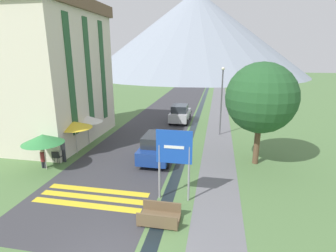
{
  "coord_description": "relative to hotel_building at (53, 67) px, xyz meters",
  "views": [
    {
      "loc": [
        3.37,
        -6.8,
        6.89
      ],
      "look_at": [
        0.14,
        10.0,
        2.14
      ],
      "focal_mm": 28.0,
      "sensor_mm": 36.0,
      "label": 1
    }
  ],
  "objects": [
    {
      "name": "cafe_umbrella_middle_yellow",
      "position": [
        3.09,
        -2.83,
        -3.72
      ],
      "size": [
        2.43,
        2.43,
        2.35
      ],
      "color": "#B7B2A8",
      "rests_on": "ground_plane"
    },
    {
      "name": "streetlamp",
      "position": [
        13.08,
        3.69,
        -2.43
      ],
      "size": [
        0.28,
        0.28,
        5.82
      ],
      "color": "#515156",
      "rests_on": "ground_plane"
    },
    {
      "name": "footpath",
      "position": [
        13.0,
        18.0,
        -5.83
      ],
      "size": [
        2.2,
        60.0,
        0.01
      ],
      "color": "slate",
      "rests_on": "ground_plane"
    },
    {
      "name": "cafe_chair_far_left",
      "position": [
        2.66,
        -2.18,
        -5.32
      ],
      "size": [
        0.4,
        0.4,
        0.85
      ],
      "rotation": [
        0.0,
        0.0,
        0.07
      ],
      "color": "#232328",
      "rests_on": "ground_plane"
    },
    {
      "name": "person_seated_far",
      "position": [
        2.35,
        -5.49,
        -5.14
      ],
      "size": [
        0.32,
        0.32,
        1.26
      ],
      "color": "#282833",
      "rests_on": "ground_plane"
    },
    {
      "name": "cafe_umbrella_front_green",
      "position": [
        2.62,
        -5.65,
        -3.86
      ],
      "size": [
        2.44,
        2.44,
        2.25
      ],
      "color": "#B7B2A8",
      "rests_on": "ground_plane"
    },
    {
      "name": "ground_plane",
      "position": [
        9.4,
        8.0,
        -5.84
      ],
      "size": [
        160.0,
        160.0,
        0.0
      ],
      "primitive_type": "plane",
      "color": "#517542"
    },
    {
      "name": "person_standing_terrace",
      "position": [
        3.01,
        -4.37,
        -4.88
      ],
      "size": [
        0.32,
        0.32,
        1.65
      ],
      "color": "#282833",
      "rests_on": "ground_plane"
    },
    {
      "name": "road",
      "position": [
        6.9,
        18.0,
        -5.83
      ],
      "size": [
        6.4,
        60.0,
        0.01
      ],
      "color": "#38383D",
      "rests_on": "ground_plane"
    },
    {
      "name": "drainage_channel",
      "position": [
        10.6,
        18.0,
        -5.84
      ],
      "size": [
        0.6,
        60.0,
        0.0
      ],
      "color": "black",
      "rests_on": "ground_plane"
    },
    {
      "name": "crosswalk_marking",
      "position": [
        6.9,
        -8.16,
        -5.83
      ],
      "size": [
        5.44,
        1.84,
        0.01
      ],
      "color": "yellow",
      "rests_on": "ground_plane"
    },
    {
      "name": "cafe_chair_near_right",
      "position": [
        2.79,
        -4.74,
        -5.32
      ],
      "size": [
        0.4,
        0.4,
        0.85
      ],
      "rotation": [
        0.0,
        0.0,
        -0.38
      ],
      "color": "#232328",
      "rests_on": "ground_plane"
    },
    {
      "name": "parked_car_far",
      "position": [
        9.01,
        7.3,
        -4.93
      ],
      "size": [
        1.9,
        3.83,
        1.82
      ],
      "color": "#B2B2B7",
      "rests_on": "ground_plane"
    },
    {
      "name": "tree_by_path",
      "position": [
        15.36,
        -2.24,
        -1.56
      ],
      "size": [
        4.33,
        4.33,
        6.45
      ],
      "color": "brown",
      "rests_on": "ground_plane"
    },
    {
      "name": "road_sign",
      "position": [
        10.89,
        -7.53,
        -3.5
      ],
      "size": [
        1.7,
        0.11,
        3.52
      ],
      "color": "gray",
      "rests_on": "ground_plane"
    },
    {
      "name": "mountain_distant",
      "position": [
        4.52,
        71.2,
        7.17
      ],
      "size": [
        70.65,
        70.65,
        26.01
      ],
      "color": "gray",
      "rests_on": "ground_plane"
    },
    {
      "name": "footbridge",
      "position": [
        10.6,
        -9.42,
        -5.61
      ],
      "size": [
        1.7,
        1.1,
        0.65
      ],
      "color": "brown",
      "rests_on": "ground_plane"
    },
    {
      "name": "cafe_chair_near_left",
      "position": [
        2.69,
        -4.75,
        -5.32
      ],
      "size": [
        0.4,
        0.4,
        0.85
      ],
      "rotation": [
        0.0,
        0.0,
        -0.32
      ],
      "color": "#232328",
      "rests_on": "ground_plane"
    },
    {
      "name": "hotel_building",
      "position": [
        0.0,
        0.0,
        0.0
      ],
      "size": [
        6.43,
        9.75,
        10.81
      ],
      "color": "beige",
      "rests_on": "ground_plane"
    },
    {
      "name": "cafe_umbrella_rear_white",
      "position": [
        2.99,
        -0.83,
        -3.79
      ],
      "size": [
        2.33,
        2.33,
        2.29
      ],
      "color": "#B7B2A8",
      "rests_on": "ground_plane"
    },
    {
      "name": "cafe_chair_middle",
      "position": [
        2.56,
        -3.25,
        -5.32
      ],
      "size": [
        0.4,
        0.4,
        0.85
      ],
      "rotation": [
        0.0,
        0.0,
        0.18
      ],
      "color": "#232328",
      "rests_on": "ground_plane"
    },
    {
      "name": "parked_car_near",
      "position": [
        9.0,
        -2.89,
        -4.93
      ],
      "size": [
        1.99,
        4.06,
        1.82
      ],
      "color": "navy",
      "rests_on": "ground_plane"
    }
  ]
}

